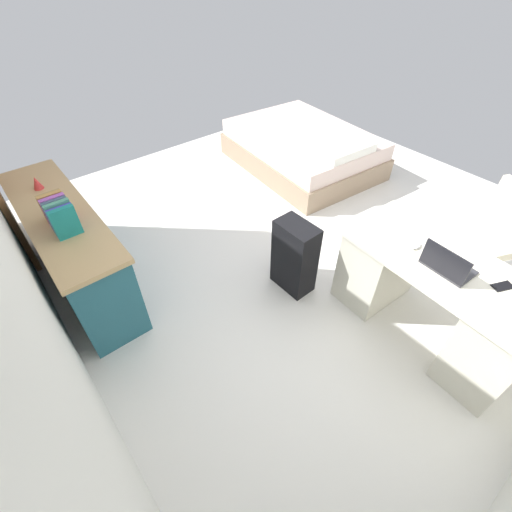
% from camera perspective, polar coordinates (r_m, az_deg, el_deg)
% --- Properties ---
extents(ground_plane, '(5.66, 5.66, 0.00)m').
position_cam_1_polar(ground_plane, '(3.67, 6.74, 1.21)').
color(ground_plane, silver).
extents(desk, '(1.47, 0.74, 0.72)m').
position_cam_1_polar(desk, '(2.99, 26.22, -5.97)').
color(desk, silver).
rests_on(desk, ground_plane).
extents(office_chair, '(0.60, 0.60, 0.94)m').
position_cam_1_polar(office_chair, '(3.63, 32.54, 1.69)').
color(office_chair, black).
rests_on(office_chair, ground_plane).
extents(credenza, '(1.80, 0.48, 0.79)m').
position_cam_1_polar(credenza, '(3.43, -27.22, 1.07)').
color(credenza, '#235B6B').
rests_on(credenza, ground_plane).
extents(bed, '(2.01, 1.56, 0.58)m').
position_cam_1_polar(bed, '(4.99, 7.48, 16.54)').
color(bed, gray).
rests_on(bed, ground_plane).
extents(suitcase_black, '(0.36, 0.23, 0.67)m').
position_cam_1_polar(suitcase_black, '(3.07, 6.15, -0.14)').
color(suitcase_black, black).
rests_on(suitcase_black, ground_plane).
extents(laptop, '(0.32, 0.24, 0.21)m').
position_cam_1_polar(laptop, '(2.68, 28.13, -1.27)').
color(laptop, '#333338').
rests_on(laptop, desk).
extents(computer_mouse, '(0.07, 0.10, 0.03)m').
position_cam_1_polar(computer_mouse, '(2.80, 24.07, 1.52)').
color(computer_mouse, white).
rests_on(computer_mouse, desk).
extents(cell_phone_near_laptop, '(0.12, 0.15, 0.01)m').
position_cam_1_polar(cell_phone_near_laptop, '(2.78, 34.66, -3.99)').
color(cell_phone_near_laptop, black).
rests_on(cell_phone_near_laptop, desk).
extents(book_row, '(0.36, 0.17, 0.24)m').
position_cam_1_polar(book_row, '(2.96, -28.91, 6.03)').
color(book_row, '#197B7A').
rests_on(book_row, credenza).
extents(figurine_small, '(0.08, 0.08, 0.11)m').
position_cam_1_polar(figurine_small, '(3.56, -31.59, 9.91)').
color(figurine_small, red).
rests_on(figurine_small, credenza).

